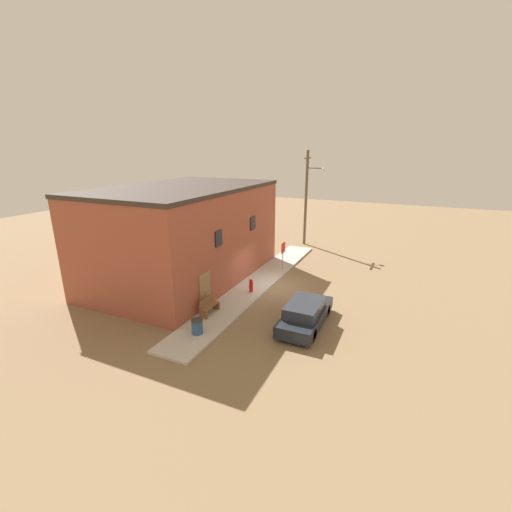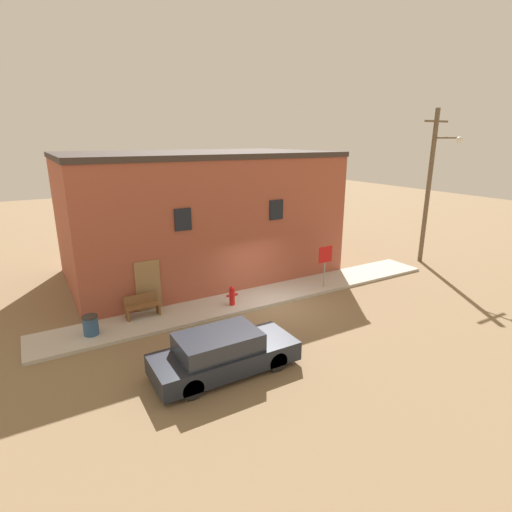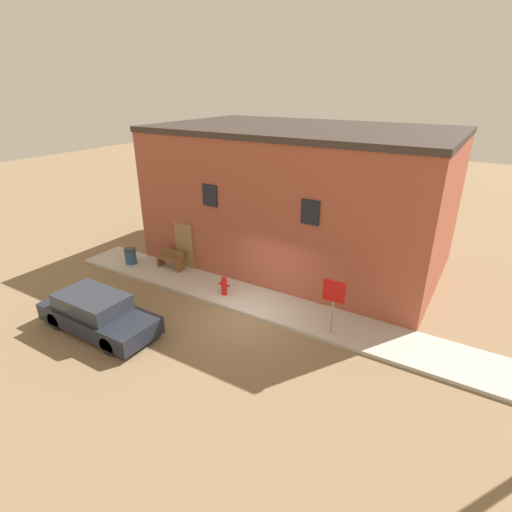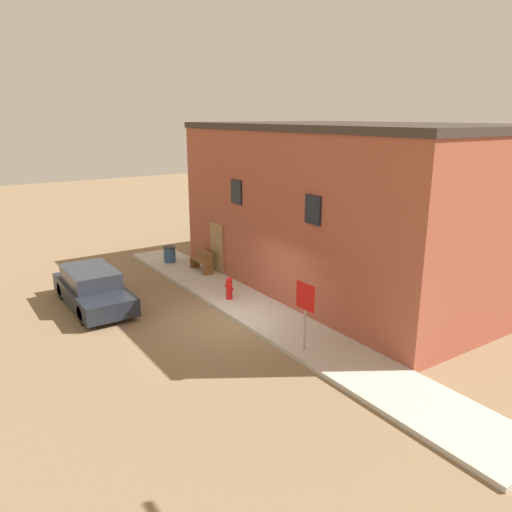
{
  "view_description": "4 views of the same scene",
  "coord_description": "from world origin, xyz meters",
  "px_view_note": "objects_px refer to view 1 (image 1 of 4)",
  "views": [
    {
      "loc": [
        -18.95,
        -7.57,
        8.46
      ],
      "look_at": [
        -0.25,
        1.03,
        2.0
      ],
      "focal_mm": 24.0,
      "sensor_mm": 36.0,
      "label": 1
    },
    {
      "loc": [
        -8.52,
        -13.1,
        6.83
      ],
      "look_at": [
        -0.25,
        1.03,
        2.0
      ],
      "focal_mm": 28.0,
      "sensor_mm": 36.0,
      "label": 2
    },
    {
      "loc": [
        6.87,
        -10.6,
        7.9
      ],
      "look_at": [
        -0.25,
        1.03,
        2.0
      ],
      "focal_mm": 28.0,
      "sensor_mm": 36.0,
      "label": 3
    },
    {
      "loc": [
        12.95,
        -7.78,
        6.49
      ],
      "look_at": [
        -0.25,
        1.03,
        2.0
      ],
      "focal_mm": 35.0,
      "sensor_mm": 36.0,
      "label": 4
    }
  ],
  "objects_px": {
    "trash_bin": "(197,326)",
    "parked_car": "(305,314)",
    "stop_sign": "(283,251)",
    "utility_pole": "(307,195)",
    "bench": "(209,306)",
    "fire_hydrant": "(251,285)"
  },
  "relations": [
    {
      "from": "bench",
      "to": "utility_pole",
      "type": "bearing_deg",
      "value": -1.52
    },
    {
      "from": "fire_hydrant",
      "to": "parked_car",
      "type": "distance_m",
      "value": 4.79
    },
    {
      "from": "trash_bin",
      "to": "parked_car",
      "type": "bearing_deg",
      "value": -54.17
    },
    {
      "from": "utility_pole",
      "to": "fire_hydrant",
      "type": "bearing_deg",
      "value": -178.34
    },
    {
      "from": "fire_hydrant",
      "to": "trash_bin",
      "type": "relative_size",
      "value": 1.15
    },
    {
      "from": "trash_bin",
      "to": "utility_pole",
      "type": "distance_m",
      "value": 18.42
    },
    {
      "from": "fire_hydrant",
      "to": "stop_sign",
      "type": "distance_m",
      "value": 4.76
    },
    {
      "from": "trash_bin",
      "to": "utility_pole",
      "type": "xyz_separation_m",
      "value": [
        17.98,
        0.18,
        4.01
      ]
    },
    {
      "from": "utility_pole",
      "to": "parked_car",
      "type": "distance_m",
      "value": 16.0
    },
    {
      "from": "stop_sign",
      "to": "utility_pole",
      "type": "height_order",
      "value": "utility_pole"
    },
    {
      "from": "parked_car",
      "to": "trash_bin",
      "type": "bearing_deg",
      "value": 125.83
    },
    {
      "from": "stop_sign",
      "to": "parked_car",
      "type": "height_order",
      "value": "stop_sign"
    },
    {
      "from": "fire_hydrant",
      "to": "stop_sign",
      "type": "xyz_separation_m",
      "value": [
        4.65,
        -0.33,
        0.98
      ]
    },
    {
      "from": "trash_bin",
      "to": "parked_car",
      "type": "xyz_separation_m",
      "value": [
        3.11,
        -4.31,
        0.14
      ]
    },
    {
      "from": "fire_hydrant",
      "to": "utility_pole",
      "type": "bearing_deg",
      "value": 1.66
    },
    {
      "from": "utility_pole",
      "to": "trash_bin",
      "type": "bearing_deg",
      "value": -179.42
    },
    {
      "from": "fire_hydrant",
      "to": "stop_sign",
      "type": "height_order",
      "value": "stop_sign"
    },
    {
      "from": "stop_sign",
      "to": "bench",
      "type": "xyz_separation_m",
      "value": [
        -8.18,
        1.11,
        -0.97
      ]
    },
    {
      "from": "bench",
      "to": "parked_car",
      "type": "relative_size",
      "value": 0.29
    },
    {
      "from": "fire_hydrant",
      "to": "utility_pole",
      "type": "xyz_separation_m",
      "value": [
        12.46,
        0.36,
        3.96
      ]
    },
    {
      "from": "stop_sign",
      "to": "utility_pole",
      "type": "xyz_separation_m",
      "value": [
        7.81,
        0.69,
        2.98
      ]
    },
    {
      "from": "stop_sign",
      "to": "bench",
      "type": "distance_m",
      "value": 8.32
    }
  ]
}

